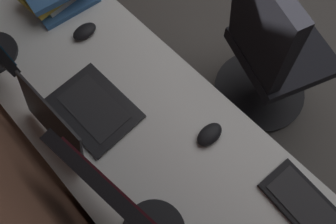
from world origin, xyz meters
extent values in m
plane|color=#59544F|center=(0.00, 0.00, 0.00)|extent=(4.94, 4.94, 0.00)
cube|color=white|center=(-0.12, 1.66, 0.71)|extent=(2.25, 0.62, 0.03)
cylinder|color=silver|center=(0.95, 1.41, 0.35)|extent=(0.05, 0.05, 0.70)
cube|color=white|center=(-0.18, 1.69, 0.35)|extent=(0.40, 0.50, 0.69)
cube|color=silver|center=(-0.18, 1.44, 0.35)|extent=(0.37, 0.01, 0.61)
cube|color=black|center=(0.14, 1.73, 0.74)|extent=(0.32, 0.24, 0.01)
cube|color=#262628|center=(0.14, 1.73, 0.75)|extent=(0.25, 0.15, 0.00)
cube|color=black|center=(0.14, 1.87, 0.85)|extent=(0.31, 0.07, 0.21)
cube|color=#19234C|center=(0.14, 1.87, 0.85)|extent=(0.28, 0.06, 0.18)
cube|color=black|center=(-0.66, 1.46, 0.74)|extent=(0.43, 0.17, 0.02)
cube|color=#2D2D30|center=(-0.66, 1.46, 0.75)|extent=(0.39, 0.14, 0.00)
ellipsoid|color=black|center=(0.43, 1.55, 0.75)|extent=(0.06, 0.10, 0.03)
ellipsoid|color=black|center=(-0.21, 1.50, 0.75)|extent=(0.06, 0.10, 0.03)
cube|color=black|center=(-0.12, 0.82, 0.46)|extent=(0.56, 0.55, 0.07)
cube|color=black|center=(-0.04, 1.02, 0.74)|extent=(0.42, 0.26, 0.50)
cylinder|color=black|center=(-0.12, 0.82, 0.24)|extent=(0.05, 0.05, 0.37)
cylinder|color=black|center=(-0.12, 0.82, 0.04)|extent=(0.56, 0.56, 0.03)
camera|label=1|loc=(-0.36, 1.84, 1.74)|focal=32.48mm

